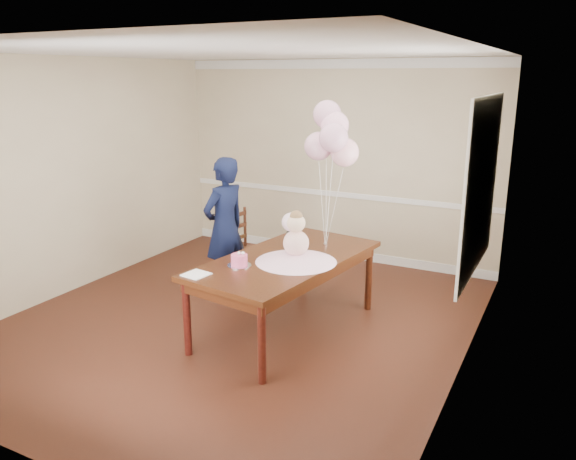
{
  "coord_description": "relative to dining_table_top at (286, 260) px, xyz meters",
  "views": [
    {
      "loc": [
        2.94,
        -4.57,
        2.49
      ],
      "look_at": [
        0.55,
        0.05,
        1.05
      ],
      "focal_mm": 35.0,
      "sensor_mm": 36.0,
      "label": 1
    }
  ],
  "objects": [
    {
      "name": "chair_leg_fl",
      "position": [
        -1.17,
        0.76,
        -0.55
      ],
      "size": [
        0.04,
        0.04,
        0.39
      ],
      "primitive_type": "cylinder",
      "rotation": [
        0.0,
        0.0,
        -0.15
      ],
      "color": "#34170E",
      "rests_on": "floor"
    },
    {
      "name": "balloon_ribbon_e",
      "position": [
        0.26,
        0.57,
        0.44
      ],
      "size": [
        0.15,
        0.05,
        0.8
      ],
      "primitive_type": "cylinder",
      "rotation": [
        -0.09,
        0.17,
        -0.14
      ],
      "color": "silver",
      "rests_on": "balloon_weight"
    },
    {
      "name": "napkin",
      "position": [
        -0.48,
        -0.81,
        0.03
      ],
      "size": [
        0.23,
        0.23,
        0.01
      ],
      "primitive_type": "cube",
      "rotation": [
        0.0,
        0.0,
        -0.14
      ],
      "color": "white",
      "rests_on": "dining_table_top"
    },
    {
      "name": "baby_skirt",
      "position": [
        0.15,
        -0.07,
        0.08
      ],
      "size": [
        0.88,
        0.88,
        0.1
      ],
      "primitive_type": "cone",
      "rotation": [
        0.0,
        0.0,
        -0.14
      ],
      "color": "#F9B7D4",
      "rests_on": "dining_table_top"
    },
    {
      "name": "table_leg_fl",
      "position": [
        -0.56,
        -0.87,
        -0.39
      ],
      "size": [
        0.08,
        0.08,
        0.72
      ],
      "primitive_type": "cylinder",
      "rotation": [
        0.0,
        0.0,
        -0.14
      ],
      "color": "black",
      "rests_on": "floor"
    },
    {
      "name": "dining_chair_seat",
      "position": [
        -0.98,
        0.9,
        -0.33
      ],
      "size": [
        0.46,
        0.46,
        0.05
      ],
      "primitive_type": "cube",
      "rotation": [
        0.0,
        0.0,
        -0.15
      ],
      "color": "#381B0F",
      "rests_on": "chair_leg_fl"
    },
    {
      "name": "cake_flower_a",
      "position": [
        -0.27,
        -0.43,
        0.15
      ],
      "size": [
        0.03,
        0.03,
        0.03
      ],
      "primitive_type": "sphere",
      "color": "white",
      "rests_on": "birthday_cake"
    },
    {
      "name": "balloon_c",
      "position": [
        0.22,
        0.64,
        1.26
      ],
      "size": [
        0.29,
        0.29,
        0.29
      ],
      "primitive_type": "sphere",
      "color": "#FFB4D7",
      "rests_on": "balloon_ribbon_c"
    },
    {
      "name": "chair_rail_trim",
      "position": [
        -0.53,
        2.44,
        0.16
      ],
      "size": [
        4.5,
        0.02,
        0.07
      ],
      "primitive_type": "cube",
      "color": "white",
      "rests_on": "wall_back"
    },
    {
      "name": "balloon_a",
      "position": [
        0.08,
        0.56,
        1.05
      ],
      "size": [
        0.29,
        0.29,
        0.29
      ],
      "primitive_type": "sphere",
      "color": "#DA9AB6",
      "rests_on": "balloon_ribbon_a"
    },
    {
      "name": "chair_slat_mid",
      "position": [
        -1.16,
        0.93,
        -0.03
      ],
      "size": [
        0.08,
        0.36,
        0.05
      ],
      "primitive_type": "cube",
      "rotation": [
        0.0,
        0.0,
        -0.15
      ],
      "color": "#391A0F",
      "rests_on": "dining_chair_seat"
    },
    {
      "name": "woman",
      "position": [
        -1.07,
        0.54,
        0.06
      ],
      "size": [
        0.51,
        0.66,
        1.62
      ],
      "primitive_type": "imported",
      "rotation": [
        0.0,
        0.0,
        -1.8
      ],
      "color": "black",
      "rests_on": "floor"
    },
    {
      "name": "roses_near",
      "position": [
        -0.11,
        0.33,
        0.29
      ],
      "size": [
        0.2,
        0.2,
        0.2
      ],
      "primitive_type": "sphere",
      "color": "white",
      "rests_on": "rose_vase_near"
    },
    {
      "name": "balloon_ribbon_d",
      "position": [
        0.15,
        0.61,
        0.62
      ],
      "size": [
        0.07,
        0.12,
        1.16
      ],
      "primitive_type": "cylinder",
      "rotation": [
        -0.09,
        -0.07,
        -0.14
      ],
      "color": "white",
      "rests_on": "balloon_weight"
    },
    {
      "name": "balloon_ribbon_c",
      "position": [
        0.2,
        0.59,
        0.57
      ],
      "size": [
        0.04,
        0.09,
        1.06
      ],
      "primitive_type": "cylinder",
      "rotation": [
        -0.09,
        0.02,
        -0.14
      ],
      "color": "silver",
      "rests_on": "balloon_weight"
    },
    {
      "name": "chair_slat_low",
      "position": [
        -1.16,
        0.93,
        -0.18
      ],
      "size": [
        0.08,
        0.36,
        0.05
      ],
      "primitive_type": "cube",
      "rotation": [
        0.0,
        0.0,
        -0.15
      ],
      "color": "#39200F",
      "rests_on": "dining_chair_seat"
    },
    {
      "name": "chair_leg_bl",
      "position": [
        -1.12,
        1.09,
        -0.55
      ],
      "size": [
        0.04,
        0.04,
        0.39
      ],
      "primitive_type": "cylinder",
      "rotation": [
        0.0,
        0.0,
        -0.15
      ],
      "color": "#3D1810",
      "rests_on": "floor"
    },
    {
      "name": "balloon_ribbon_a",
      "position": [
        0.13,
        0.55,
        0.47
      ],
      "size": [
        0.09,
        0.02,
        0.86
      ],
      "primitive_type": "cylinder",
      "rotation": [
        0.0,
        -0.1,
        -0.14
      ],
      "color": "white",
      "rests_on": "balloon_weight"
    },
    {
      "name": "baby_hair",
      "position": [
        0.15,
        -0.07,
        0.47
      ],
      "size": [
        0.12,
        0.12,
        0.12
      ],
      "primitive_type": "sphere",
      "color": "brown",
      "rests_on": "baby_head"
    },
    {
      "name": "dining_table_top",
      "position": [
        0.0,
        0.0,
        0.0
      ],
      "size": [
        1.31,
        2.18,
        0.05
      ],
      "primitive_type": "cube",
      "rotation": [
        0.0,
        0.0,
        -0.14
      ],
      "color": "black",
      "rests_on": "table_leg_fl"
    },
    {
      "name": "ceiling",
      "position": [
        -0.53,
        -0.05,
        1.96
      ],
      "size": [
        4.5,
        5.0,
        0.02
      ],
      "primitive_type": "cube",
      "color": "silver",
      "rests_on": "wall_back"
    },
    {
      "name": "balloon_e",
      "position": [
        0.35,
        0.6,
        1.0
      ],
      "size": [
        0.29,
        0.29,
        0.29
      ],
      "primitive_type": "sphere",
      "color": "#FFB4C4",
      "rests_on": "balloon_ribbon_e"
    },
    {
      "name": "table_apron",
      "position": [
        -0.0,
        0.0,
        -0.08
      ],
      "size": [
        1.19,
        2.06,
        0.1
      ],
      "primitive_type": "cube",
      "rotation": [
        0.0,
        0.0,
        -0.14
      ],
      "color": "black",
      "rests_on": "table_leg_fl"
    },
    {
      "name": "window_blinds",
      "position": [
        1.68,
        0.45,
        0.81
      ],
      "size": [
        0.01,
        1.5,
        1.4
      ],
      "primitive_type": "cube",
      "color": "white",
      "rests_on": "wall_right"
    },
    {
      "name": "cake_platter",
      "position": [
        -0.27,
        -0.43,
        0.03
      ],
      "size": [
        0.26,
        0.26,
        0.01
      ],
      "primitive_type": "cylinder",
      "rotation": [
        0.0,
        0.0,
        -0.14
      ],
      "color": "silver",
      "rests_on": "dining_table_top"
    },
    {
      "name": "wall_right",
      "position": [
        1.72,
        -0.05,
        0.61
      ],
      "size": [
        0.02,
        5.0,
        2.7
      ],
      "primitive_type": "cube",
      "color": "tan",
      "rests_on": "floor"
    },
    {
      "name": "floor",
      "position": [
        -0.53,
        -0.05,
        -0.74
      ],
      "size": [
        4.5,
        5.0,
        0.0
      ],
      "primitive_type": "cube",
      "color": "black",
      "rests_on": "ground"
    },
    {
      "name": "window_frame",
      "position": [
        1.7,
        0.45,
        0.81
      ],
      "size": [
        0.02,
        1.66,
        1.56
      ],
      "primitive_type": "cube",
      "color": "white",
      "rests_on": "wall_right"
    },
    {
      "name": "balloon_b",
      "position": [
        0.28,
        0.48,
        1.16
      ],
      "size": [
        0.29,
        0.29,
        0.29
      ],
      "primitive_type": "sphere",
      "color": "#E19FC1",
      "rests_on": "balloon_ribbon_b"
    },
    {
      "name": "table_leg_br",
      "position": [
        0.56,
        0.87,
        -0.39
      ],
      "size": [
        0.08,
        0.08,
        0.72
      ],
      "primitive_type": "cylinder",
      "rotation": [
        0.0,
        0.0,
        -0.14
      ],
      "color": "black",
      "rests_on": "floor"
    },
    {
      "name": "baby_head",
      "position": [
        0.15,
        -0.07,
        0.41
      ],
      "size": [
        0.17,
        0.17,
        0.17
      ],
      "primitive_type": "sphere",
      "color": "beige",
      "rests_on": "baby_torso"
    },
    {
      "name": "balloon_d",
      "position": [
        0.12,
        0.68,
        1.36
      ],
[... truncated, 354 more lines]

